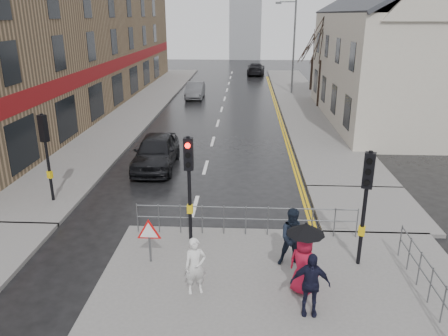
# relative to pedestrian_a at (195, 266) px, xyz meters

# --- Properties ---
(ground) EXTENTS (120.00, 120.00, 0.00)m
(ground) POSITION_rel_pedestrian_a_xyz_m (-0.68, 2.61, -0.90)
(ground) COLOR black
(ground) RESTS_ON ground
(near_pavement) EXTENTS (10.00, 9.00, 0.14)m
(near_pavement) POSITION_rel_pedestrian_a_xyz_m (2.32, -0.89, -0.83)
(near_pavement) COLOR #605E5B
(near_pavement) RESTS_ON ground
(left_pavement) EXTENTS (4.00, 44.00, 0.14)m
(left_pavement) POSITION_rel_pedestrian_a_xyz_m (-7.18, 25.61, -0.83)
(left_pavement) COLOR #605E5B
(left_pavement) RESTS_ON ground
(right_pavement) EXTENTS (4.00, 40.00, 0.14)m
(right_pavement) POSITION_rel_pedestrian_a_xyz_m (5.82, 27.61, -0.83)
(right_pavement) COLOR #605E5B
(right_pavement) RESTS_ON ground
(pavement_bridge_right) EXTENTS (4.00, 4.20, 0.14)m
(pavement_bridge_right) POSITION_rel_pedestrian_a_xyz_m (5.82, 5.61, -0.83)
(pavement_bridge_right) COLOR #605E5B
(pavement_bridge_right) RESTS_ON ground
(building_left_terrace) EXTENTS (8.00, 42.00, 10.00)m
(building_left_terrace) POSITION_rel_pedestrian_a_xyz_m (-12.68, 24.61, 4.10)
(building_left_terrace) COLOR #8B7050
(building_left_terrace) RESTS_ON ground
(building_right_cream) EXTENTS (9.00, 16.40, 10.10)m
(building_right_cream) POSITION_rel_pedestrian_a_xyz_m (11.32, 20.61, 3.88)
(building_right_cream) COLOR beige
(building_right_cream) RESTS_ON ground
(church_tower) EXTENTS (5.00, 5.00, 18.00)m
(church_tower) POSITION_rel_pedestrian_a_xyz_m (0.82, 64.61, 8.10)
(church_tower) COLOR gray
(church_tower) RESTS_ON ground
(traffic_signal_near_left) EXTENTS (0.28, 0.27, 3.40)m
(traffic_signal_near_left) POSITION_rel_pedestrian_a_xyz_m (-0.48, 2.80, 1.55)
(traffic_signal_near_left) COLOR black
(traffic_signal_near_left) RESTS_ON near_pavement
(traffic_signal_near_right) EXTENTS (0.34, 0.33, 3.40)m
(traffic_signal_near_right) POSITION_rel_pedestrian_a_xyz_m (4.52, 1.60, 1.55)
(traffic_signal_near_right) COLOR black
(traffic_signal_near_right) RESTS_ON near_pavement
(traffic_signal_far_left) EXTENTS (0.34, 0.33, 3.40)m
(traffic_signal_far_left) POSITION_rel_pedestrian_a_xyz_m (-6.18, 5.61, 1.55)
(traffic_signal_far_left) COLOR black
(traffic_signal_far_left) RESTS_ON left_pavement
(guard_railing_front) EXTENTS (7.14, 0.04, 1.00)m
(guard_railing_front) POSITION_rel_pedestrian_a_xyz_m (1.27, 3.21, -0.04)
(guard_railing_front) COLOR #595B5E
(guard_railing_front) RESTS_ON near_pavement
(guard_railing_side) EXTENTS (0.04, 4.54, 1.00)m
(guard_railing_side) POSITION_rel_pedestrian_a_xyz_m (5.82, -0.14, -0.06)
(guard_railing_side) COLOR #595B5E
(guard_railing_side) RESTS_ON near_pavement
(warning_sign) EXTENTS (0.80, 0.07, 1.35)m
(warning_sign) POSITION_rel_pedestrian_a_xyz_m (-1.48, 1.40, 0.14)
(warning_sign) COLOR #595B5E
(warning_sign) RESTS_ON near_pavement
(street_lamp) EXTENTS (1.83, 0.25, 8.00)m
(street_lamp) POSITION_rel_pedestrian_a_xyz_m (5.14, 30.61, 3.80)
(street_lamp) COLOR #595B5E
(street_lamp) RESTS_ON right_pavement
(tree_near) EXTENTS (2.40, 2.40, 6.58)m
(tree_near) POSITION_rel_pedestrian_a_xyz_m (6.82, 24.61, 4.23)
(tree_near) COLOR black
(tree_near) RESTS_ON right_pavement
(tree_far) EXTENTS (2.40, 2.40, 5.64)m
(tree_far) POSITION_rel_pedestrian_a_xyz_m (7.32, 32.61, 3.52)
(tree_far) COLOR black
(tree_far) RESTS_ON right_pavement
(pedestrian_a) EXTENTS (0.64, 0.52, 1.53)m
(pedestrian_a) POSITION_rel_pedestrian_a_xyz_m (0.00, 0.00, 0.00)
(pedestrian_a) COLOR silver
(pedestrian_a) RESTS_ON near_pavement
(pedestrian_b) EXTENTS (0.85, 0.67, 1.73)m
(pedestrian_b) POSITION_rel_pedestrian_a_xyz_m (2.61, 1.45, 0.10)
(pedestrian_b) COLOR black
(pedestrian_b) RESTS_ON near_pavement
(pedestrian_with_umbrella) EXTENTS (0.96, 0.96, 1.95)m
(pedestrian_with_umbrella) POSITION_rel_pedestrian_a_xyz_m (2.73, 0.16, 0.33)
(pedestrian_with_umbrella) COLOR #AB142E
(pedestrian_with_umbrella) RESTS_ON near_pavement
(pedestrian_d) EXTENTS (0.96, 0.44, 1.61)m
(pedestrian_d) POSITION_rel_pedestrian_a_xyz_m (2.79, -0.69, 0.04)
(pedestrian_d) COLOR black
(pedestrian_d) RESTS_ON near_pavement
(car_parked) EXTENTS (1.97, 4.67, 1.58)m
(car_parked) POSITION_rel_pedestrian_a_xyz_m (-3.02, 10.01, -0.11)
(car_parked) COLOR black
(car_parked) RESTS_ON ground
(car_mid) EXTENTS (1.48, 4.14, 1.36)m
(car_mid) POSITION_rel_pedestrian_a_xyz_m (-3.26, 28.29, -0.22)
(car_mid) COLOR #4A4C50
(car_mid) RESTS_ON ground
(car_far) EXTENTS (2.30, 5.04, 1.43)m
(car_far) POSITION_rel_pedestrian_a_xyz_m (2.29, 44.11, -0.19)
(car_far) COLOR black
(car_far) RESTS_ON ground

